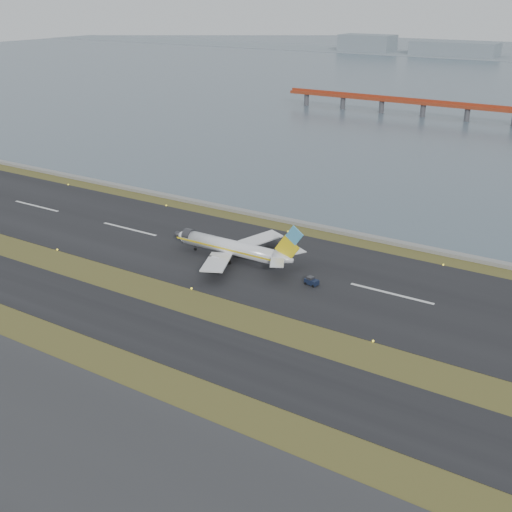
{
  "coord_description": "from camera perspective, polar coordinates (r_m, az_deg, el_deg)",
  "views": [
    {
      "loc": [
        84.44,
        -97.77,
        63.94
      ],
      "look_at": [
        8.49,
        22.0,
        5.2
      ],
      "focal_mm": 45.0,
      "sensor_mm": 36.0,
      "label": 1
    }
  ],
  "objects": [
    {
      "name": "ground",
      "position": [
        144.14,
        -7.58,
        -4.05
      ],
      "size": [
        1000.0,
        1000.0,
        0.0
      ],
      "primitive_type": "plane",
      "color": "#394318",
      "rests_on": "ground"
    },
    {
      "name": "airliner",
      "position": [
        163.06,
        -1.97,
        0.71
      ],
      "size": [
        38.52,
        32.89,
        12.8
      ],
      "color": "white",
      "rests_on": "ground"
    },
    {
      "name": "runway_strip",
      "position": [
        165.94,
        -1.0,
        -0.15
      ],
      "size": [
        1000.0,
        45.0,
        0.1
      ],
      "primitive_type": "cube",
      "color": "black",
      "rests_on": "ground"
    },
    {
      "name": "pushback_tug",
      "position": [
        150.86,
        4.95,
        -2.25
      ],
      "size": [
        3.47,
        2.4,
        2.04
      ],
      "rotation": [
        0.0,
        0.0,
        -0.19
      ],
      "color": "#121A31",
      "rests_on": "ground"
    },
    {
      "name": "seawall",
      "position": [
        189.86,
        3.99,
        2.92
      ],
      "size": [
        1000.0,
        2.5,
        1.0
      ],
      "primitive_type": "cube",
      "color": "gray",
      "rests_on": "ground"
    },
    {
      "name": "taxiway_strip",
      "position": [
        136.27,
        -10.79,
        -5.9
      ],
      "size": [
        1000.0,
        18.0,
        0.1
      ],
      "primitive_type": "cube",
      "color": "black",
      "rests_on": "ground"
    }
  ]
}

